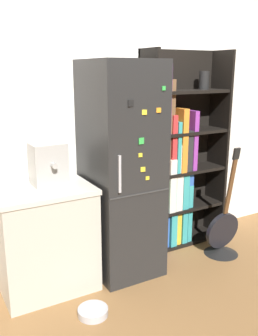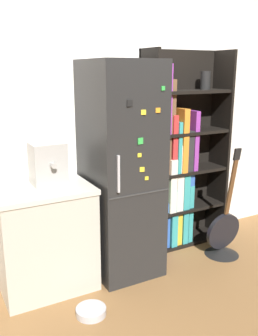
{
  "view_description": "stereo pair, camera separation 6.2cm",
  "coord_description": "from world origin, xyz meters",
  "px_view_note": "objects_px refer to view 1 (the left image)",
  "views": [
    {
      "loc": [
        -1.52,
        -2.7,
        1.81
      ],
      "look_at": [
        0.1,
        0.15,
        0.95
      ],
      "focal_mm": 40.0,
      "sensor_mm": 36.0,
      "label": 1
    },
    {
      "loc": [
        -1.47,
        -2.73,
        1.81
      ],
      "look_at": [
        0.1,
        0.15,
        0.95
      ],
      "focal_mm": 40.0,
      "sensor_mm": 36.0,
      "label": 2
    }
  ],
  "objects_px": {
    "pet_bowl": "(93,311)",
    "refrigerator": "(121,170)",
    "guitar": "(222,238)",
    "bookshelf": "(173,163)",
    "espresso_machine": "(48,164)"
  },
  "relations": [
    {
      "from": "pet_bowl",
      "to": "refrigerator",
      "type": "bearing_deg",
      "value": 44.64
    },
    {
      "from": "guitar",
      "to": "pet_bowl",
      "type": "xyz_separation_m",
      "value": [
        -1.54,
        -0.26,
        -0.13
      ]
    },
    {
      "from": "bookshelf",
      "to": "guitar",
      "type": "height_order",
      "value": "bookshelf"
    },
    {
      "from": "bookshelf",
      "to": "refrigerator",
      "type": "bearing_deg",
      "value": -164.91
    },
    {
      "from": "guitar",
      "to": "espresso_machine",
      "type": "bearing_deg",
      "value": 167.52
    },
    {
      "from": "guitar",
      "to": "pet_bowl",
      "type": "distance_m",
      "value": 1.57
    },
    {
      "from": "refrigerator",
      "to": "pet_bowl",
      "type": "bearing_deg",
      "value": -135.36
    },
    {
      "from": "espresso_machine",
      "to": "guitar",
      "type": "relative_size",
      "value": 0.31
    },
    {
      "from": "bookshelf",
      "to": "pet_bowl",
      "type": "distance_m",
      "value": 1.68
    },
    {
      "from": "refrigerator",
      "to": "pet_bowl",
      "type": "relative_size",
      "value": 8.14
    },
    {
      "from": "refrigerator",
      "to": "guitar",
      "type": "distance_m",
      "value": 1.3
    },
    {
      "from": "bookshelf",
      "to": "espresso_machine",
      "type": "bearing_deg",
      "value": -175.66
    },
    {
      "from": "refrigerator",
      "to": "espresso_machine",
      "type": "bearing_deg",
      "value": 171.81
    },
    {
      "from": "bookshelf",
      "to": "guitar",
      "type": "relative_size",
      "value": 1.79
    },
    {
      "from": "espresso_machine",
      "to": "guitar",
      "type": "bearing_deg",
      "value": -12.48
    }
  ]
}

